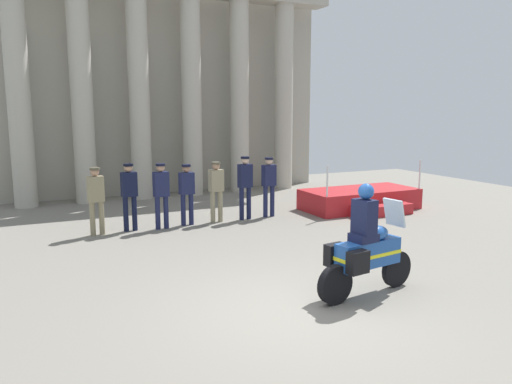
# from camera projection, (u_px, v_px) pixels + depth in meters

# --- Properties ---
(ground_plane) EXTENTS (28.00, 28.00, 0.00)m
(ground_plane) POSITION_uv_depth(u_px,v_px,m) (299.00, 309.00, 7.85)
(ground_plane) COLOR gray
(colonnade_backdrop) EXTENTS (12.61, 1.55, 7.54)m
(colonnade_backdrop) POSITION_uv_depth(u_px,v_px,m) (162.00, 82.00, 17.82)
(colonnade_backdrop) COLOR #A49F91
(colonnade_backdrop) RESTS_ON ground_plane
(reviewing_stand) EXTENTS (3.56, 2.16, 1.53)m
(reviewing_stand) POSITION_uv_depth(u_px,v_px,m) (361.00, 200.00, 15.61)
(reviewing_stand) COLOR #B21E23
(reviewing_stand) RESTS_ON ground_plane
(officer_in_row_0) EXTENTS (0.40, 0.26, 1.68)m
(officer_in_row_0) POSITION_uv_depth(u_px,v_px,m) (96.00, 196.00, 12.33)
(officer_in_row_0) COLOR #847A5B
(officer_in_row_0) RESTS_ON ground_plane
(officer_in_row_1) EXTENTS (0.40, 0.26, 1.73)m
(officer_in_row_1) POSITION_uv_depth(u_px,v_px,m) (129.00, 191.00, 12.75)
(officer_in_row_1) COLOR black
(officer_in_row_1) RESTS_ON ground_plane
(officer_in_row_2) EXTENTS (0.40, 0.26, 1.71)m
(officer_in_row_2) POSITION_uv_depth(u_px,v_px,m) (161.00, 191.00, 12.97)
(officer_in_row_2) COLOR #191E42
(officer_in_row_2) RESTS_ON ground_plane
(officer_in_row_3) EXTENTS (0.40, 0.26, 1.64)m
(officer_in_row_3) POSITION_uv_depth(u_px,v_px,m) (187.00, 189.00, 13.41)
(officer_in_row_3) COLOR #191E42
(officer_in_row_3) RESTS_ON ground_plane
(officer_in_row_4) EXTENTS (0.40, 0.26, 1.66)m
(officer_in_row_4) POSITION_uv_depth(u_px,v_px,m) (216.00, 187.00, 13.77)
(officer_in_row_4) COLOR gray
(officer_in_row_4) RESTS_ON ground_plane
(officer_in_row_5) EXTENTS (0.40, 0.26, 1.78)m
(officer_in_row_5) POSITION_uv_depth(u_px,v_px,m) (245.00, 183.00, 14.07)
(officer_in_row_5) COLOR #141938
(officer_in_row_5) RESTS_ON ground_plane
(officer_in_row_6) EXTENTS (0.40, 0.26, 1.72)m
(officer_in_row_6) POSITION_uv_depth(u_px,v_px,m) (269.00, 182.00, 14.46)
(officer_in_row_6) COLOR #191E42
(officer_in_row_6) RESTS_ON ground_plane
(motorcycle_with_rider) EXTENTS (2.08, 0.75, 1.90)m
(motorcycle_with_rider) POSITION_uv_depth(u_px,v_px,m) (365.00, 250.00, 8.31)
(motorcycle_with_rider) COLOR black
(motorcycle_with_rider) RESTS_ON ground_plane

